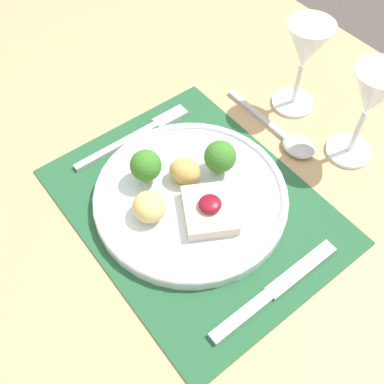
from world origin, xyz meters
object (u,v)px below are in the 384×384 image
(wine_glass_far, at_px, (305,51))
(wine_glass_near, at_px, (371,98))
(knife, at_px, (267,296))
(dinner_plate, at_px, (191,193))
(spoon, at_px, (291,140))
(fork, at_px, (141,133))

(wine_glass_far, bearing_deg, wine_glass_near, -3.63)
(knife, xyz_separation_m, wine_glass_far, (-0.24, 0.29, 0.11))
(dinner_plate, distance_m, spoon, 0.20)
(spoon, height_order, wine_glass_near, wine_glass_near)
(fork, height_order, knife, knife)
(knife, distance_m, wine_glass_far, 0.38)
(wine_glass_near, distance_m, wine_glass_far, 0.14)
(dinner_plate, relative_size, wine_glass_far, 1.79)
(knife, bearing_deg, fork, 172.56)
(fork, bearing_deg, spoon, 49.24)
(knife, bearing_deg, dinner_plate, 172.83)
(dinner_plate, bearing_deg, wine_glass_near, 72.73)
(spoon, distance_m, wine_glass_near, 0.14)
(fork, bearing_deg, wine_glass_near, 47.02)
(spoon, bearing_deg, wine_glass_near, 38.94)
(fork, relative_size, wine_glass_near, 1.30)
(spoon, bearing_deg, fork, -132.98)
(knife, height_order, wine_glass_far, wine_glass_far)
(dinner_plate, height_order, wine_glass_near, wine_glass_near)
(dinner_plate, relative_size, spoon, 1.45)
(fork, xyz_separation_m, wine_glass_near, (0.24, 0.25, 0.11))
(wine_glass_near, relative_size, wine_glass_far, 1.03)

